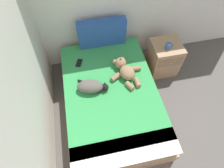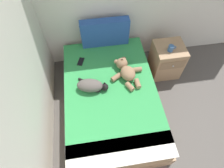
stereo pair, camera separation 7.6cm
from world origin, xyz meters
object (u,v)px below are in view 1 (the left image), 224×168
object	(u,v)px
cat	(92,87)
cell_phone	(79,63)
patterned_cushion	(102,33)
nightstand	(164,58)
teddy_bear	(125,70)
mug	(168,46)
bed	(111,99)

from	to	relation	value
cat	cell_phone	bearing A→B (deg)	103.58
patterned_cushion	nightstand	distance (m)	1.07
cat	teddy_bear	xyz separation A→B (m)	(0.49, 0.17, 0.00)
patterned_cushion	cat	distance (m)	0.87
nightstand	mug	distance (m)	0.34
nightstand	patterned_cushion	bearing A→B (deg)	160.43
teddy_bear	mug	world-z (taller)	mug
teddy_bear	cell_phone	xyz separation A→B (m)	(-0.61, 0.32, -0.07)
cat	teddy_bear	size ratio (longest dim) A/B	0.78
cell_phone	bed	bearing A→B (deg)	-56.49
teddy_bear	cell_phone	distance (m)	0.69
bed	teddy_bear	world-z (taller)	teddy_bear
nightstand	cat	bearing A→B (deg)	-158.72
cat	mug	xyz separation A→B (m)	(1.19, 0.42, 0.08)
cell_phone	patterned_cushion	bearing A→B (deg)	38.18
cat	mug	size ratio (longest dim) A/B	3.51
cell_phone	teddy_bear	bearing A→B (deg)	-27.61
bed	nightstand	size ratio (longest dim) A/B	3.36
bed	patterned_cushion	distance (m)	0.98
cat	teddy_bear	distance (m)	0.52
patterned_cushion	nightstand	xyz separation A→B (m)	(0.93, -0.33, -0.40)
patterned_cushion	mug	distance (m)	0.99
patterned_cushion	cell_phone	size ratio (longest dim) A/B	4.34
patterned_cushion	teddy_bear	bearing A→B (deg)	-72.44
cat	teddy_bear	bearing A→B (deg)	19.12
patterned_cushion	nightstand	size ratio (longest dim) A/B	1.25
teddy_bear	mug	size ratio (longest dim) A/B	4.50
bed	teddy_bear	xyz separation A→B (m)	(0.25, 0.23, 0.31)
cell_phone	mug	size ratio (longest dim) A/B	1.36
teddy_bear	cat	bearing A→B (deg)	-160.88
patterned_cushion	cat	xyz separation A→B (m)	(-0.29, -0.81, -0.14)
nightstand	mug	world-z (taller)	mug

